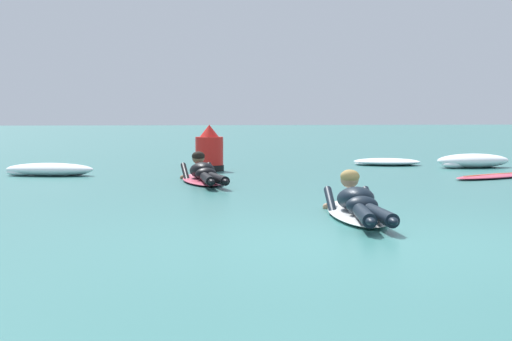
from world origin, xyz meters
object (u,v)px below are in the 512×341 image
surfer_near (358,206)px  drifting_surfboard (496,176)px  channel_marker_buoy (209,153)px  surfer_far (204,175)px

surfer_near → drifting_surfboard: 6.30m
drifting_surfboard → channel_marker_buoy: size_ratio=2.22×
channel_marker_buoy → surfer_far: bearing=-96.4°
channel_marker_buoy → surfer_near: bearing=-82.1°
surfer_near → surfer_far: bearing=106.1°
surfer_far → channel_marker_buoy: 2.79m
drifting_surfboard → surfer_far: bearing=-175.7°
surfer_near → channel_marker_buoy: bearing=97.9°
surfer_near → drifting_surfboard: size_ratio=1.29×
surfer_far → surfer_near: bearing=-73.9°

